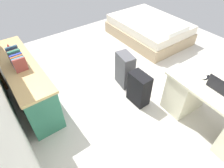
% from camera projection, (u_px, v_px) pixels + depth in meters
% --- Properties ---
extents(ground_plane, '(5.67, 5.67, 0.00)m').
position_uv_depth(ground_plane, '(145.00, 80.00, 3.71)').
color(ground_plane, beige).
extents(desk, '(1.48, 0.74, 0.73)m').
position_uv_depth(desk, '(214.00, 110.00, 2.66)').
color(desk, beige).
rests_on(desk, ground_plane).
extents(credenza, '(1.80, 0.48, 0.77)m').
position_uv_depth(credenza, '(26.00, 83.00, 3.07)').
color(credenza, '#2D7056').
rests_on(credenza, ground_plane).
extents(bed, '(1.91, 1.42, 0.58)m').
position_uv_depth(bed, '(149.00, 29.00, 4.80)').
color(bed, tan).
rests_on(bed, ground_plane).
extents(suitcase_black, '(0.36, 0.22, 0.57)m').
position_uv_depth(suitcase_black, '(139.00, 89.00, 3.11)').
color(suitcase_black, black).
rests_on(suitcase_black, ground_plane).
extents(suitcase_spare_grey, '(0.39, 0.27, 0.64)m').
position_uv_depth(suitcase_spare_grey, '(125.00, 70.00, 3.44)').
color(suitcase_spare_grey, '#4C4C51').
rests_on(suitcase_spare_grey, ground_plane).
extents(laptop, '(0.32, 0.24, 0.21)m').
position_uv_depth(laptop, '(220.00, 88.00, 2.42)').
color(laptop, silver).
rests_on(laptop, desk).
extents(computer_mouse, '(0.07, 0.10, 0.03)m').
position_uv_depth(computer_mouse, '(204.00, 78.00, 2.62)').
color(computer_mouse, white).
rests_on(computer_mouse, desk).
extents(cell_phone_by_mouse, '(0.09, 0.15, 0.01)m').
position_uv_depth(cell_phone_by_mouse, '(207.00, 77.00, 2.64)').
color(cell_phone_by_mouse, black).
rests_on(cell_phone_by_mouse, desk).
extents(book_row, '(0.35, 0.17, 0.24)m').
position_uv_depth(book_row, '(17.00, 60.00, 2.71)').
color(book_row, brown).
rests_on(book_row, credenza).
extents(figurine_small, '(0.08, 0.08, 0.11)m').
position_uv_depth(figurine_small, '(8.00, 47.00, 3.07)').
color(figurine_small, red).
rests_on(figurine_small, credenza).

